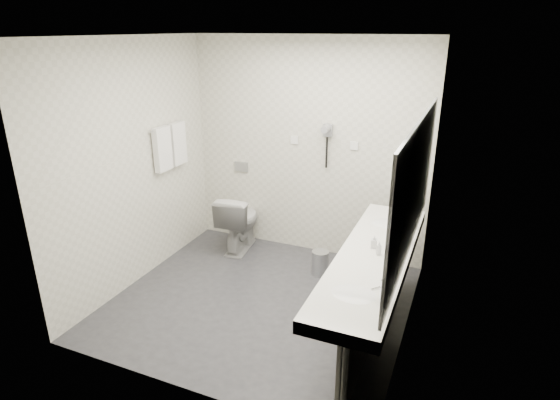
% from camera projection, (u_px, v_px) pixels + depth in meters
% --- Properties ---
extents(floor, '(2.80, 2.80, 0.00)m').
position_uv_depth(floor, '(260.00, 301.00, 4.60)').
color(floor, '#2E2F34').
rests_on(floor, ground).
extents(ceiling, '(2.80, 2.80, 0.00)m').
position_uv_depth(ceiling, '(256.00, 36.00, 3.72)').
color(ceiling, silver).
rests_on(ceiling, wall_back).
extents(wall_back, '(2.80, 0.00, 2.80)m').
position_uv_depth(wall_back, '(307.00, 149.00, 5.28)').
color(wall_back, beige).
rests_on(wall_back, floor).
extents(wall_front, '(2.80, 0.00, 2.80)m').
position_uv_depth(wall_front, '(174.00, 240.00, 3.04)').
color(wall_front, beige).
rests_on(wall_front, floor).
extents(wall_left, '(0.00, 2.60, 2.60)m').
position_uv_depth(wall_left, '(134.00, 165.00, 4.67)').
color(wall_left, beige).
rests_on(wall_left, floor).
extents(wall_right, '(0.00, 2.60, 2.60)m').
position_uv_depth(wall_right, '(418.00, 204.00, 3.65)').
color(wall_right, beige).
rests_on(wall_right, floor).
extents(vanity_counter, '(0.55, 2.20, 0.10)m').
position_uv_depth(vanity_counter, '(374.00, 259.00, 3.74)').
color(vanity_counter, white).
rests_on(vanity_counter, floor).
extents(vanity_panel, '(0.03, 2.15, 0.75)m').
position_uv_depth(vanity_panel, '(373.00, 305.00, 3.88)').
color(vanity_panel, gray).
rests_on(vanity_panel, floor).
extents(vanity_post_near, '(0.06, 0.06, 0.75)m').
position_uv_depth(vanity_post_near, '(343.00, 389.00, 2.97)').
color(vanity_post_near, silver).
rests_on(vanity_post_near, floor).
extents(vanity_post_far, '(0.06, 0.06, 0.75)m').
position_uv_depth(vanity_post_far, '(397.00, 253.00, 4.76)').
color(vanity_post_far, silver).
rests_on(vanity_post_far, floor).
extents(mirror, '(0.02, 2.20, 1.05)m').
position_uv_depth(mirror, '(415.00, 188.00, 3.41)').
color(mirror, '#B2BCC6').
rests_on(mirror, wall_right).
extents(basin_near, '(0.40, 0.31, 0.05)m').
position_uv_depth(basin_near, '(354.00, 296.00, 3.16)').
color(basin_near, white).
rests_on(basin_near, vanity_counter).
extents(basin_far, '(0.40, 0.31, 0.05)m').
position_uv_depth(basin_far, '(389.00, 225.00, 4.29)').
color(basin_far, white).
rests_on(basin_far, vanity_counter).
extents(faucet_near, '(0.04, 0.04, 0.15)m').
position_uv_depth(faucet_near, '(383.00, 290.00, 3.06)').
color(faucet_near, silver).
rests_on(faucet_near, vanity_counter).
extents(faucet_far, '(0.04, 0.04, 0.15)m').
position_uv_depth(faucet_far, '(411.00, 220.00, 4.18)').
color(faucet_far, silver).
rests_on(faucet_far, vanity_counter).
extents(soap_bottle_a, '(0.06, 0.06, 0.11)m').
position_uv_depth(soap_bottle_a, '(374.00, 241.00, 3.81)').
color(soap_bottle_a, beige).
rests_on(soap_bottle_a, vanity_counter).
extents(soap_bottle_b, '(0.11, 0.11, 0.10)m').
position_uv_depth(soap_bottle_b, '(391.00, 246.00, 3.74)').
color(soap_bottle_b, beige).
rests_on(soap_bottle_b, vanity_counter).
extents(soap_bottle_c, '(0.05, 0.05, 0.11)m').
position_uv_depth(soap_bottle_c, '(379.00, 248.00, 3.69)').
color(soap_bottle_c, beige).
rests_on(soap_bottle_c, vanity_counter).
extents(glass_left, '(0.08, 0.08, 0.12)m').
position_uv_depth(glass_left, '(406.00, 236.00, 3.89)').
color(glass_left, silver).
rests_on(glass_left, vanity_counter).
extents(toilet, '(0.48, 0.74, 0.71)m').
position_uv_depth(toilet, '(239.00, 221.00, 5.59)').
color(toilet, white).
rests_on(toilet, floor).
extents(flush_plate, '(0.18, 0.02, 0.12)m').
position_uv_depth(flush_plate, '(241.00, 167.00, 5.68)').
color(flush_plate, '#B2B5BA').
rests_on(flush_plate, wall_back).
extents(pedal_bin, '(0.23, 0.23, 0.26)m').
position_uv_depth(pedal_bin, '(320.00, 263.00, 5.06)').
color(pedal_bin, '#B2B5BA').
rests_on(pedal_bin, floor).
extents(bin_lid, '(0.19, 0.19, 0.02)m').
position_uv_depth(bin_lid, '(321.00, 252.00, 5.02)').
color(bin_lid, '#B2B5BA').
rests_on(bin_lid, pedal_bin).
extents(towel_rail, '(0.02, 0.62, 0.02)m').
position_uv_depth(towel_rail, '(168.00, 126.00, 5.02)').
color(towel_rail, silver).
rests_on(towel_rail, wall_left).
extents(towel_near, '(0.07, 0.24, 0.48)m').
position_uv_depth(towel_near, '(163.00, 149.00, 4.98)').
color(towel_near, white).
rests_on(towel_near, towel_rail).
extents(towel_far, '(0.07, 0.24, 0.48)m').
position_uv_depth(towel_far, '(178.00, 143.00, 5.22)').
color(towel_far, white).
rests_on(towel_far, towel_rail).
extents(dryer_cradle, '(0.10, 0.04, 0.14)m').
position_uv_depth(dryer_cradle, '(328.00, 130.00, 5.08)').
color(dryer_cradle, gray).
rests_on(dryer_cradle, wall_back).
extents(dryer_barrel, '(0.08, 0.14, 0.08)m').
position_uv_depth(dryer_barrel, '(326.00, 129.00, 5.01)').
color(dryer_barrel, gray).
rests_on(dryer_barrel, dryer_cradle).
extents(dryer_cord, '(0.02, 0.02, 0.35)m').
position_uv_depth(dryer_cord, '(327.00, 153.00, 5.15)').
color(dryer_cord, black).
rests_on(dryer_cord, dryer_cradle).
extents(switch_plate_a, '(0.09, 0.02, 0.09)m').
position_uv_depth(switch_plate_a, '(295.00, 140.00, 5.29)').
color(switch_plate_a, white).
rests_on(switch_plate_a, wall_back).
extents(switch_plate_b, '(0.09, 0.02, 0.09)m').
position_uv_depth(switch_plate_b, '(354.00, 146.00, 5.04)').
color(switch_plate_b, white).
rests_on(switch_plate_b, wall_back).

